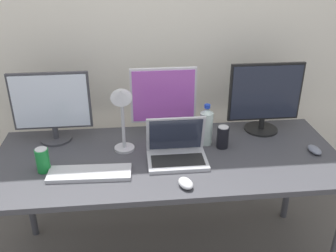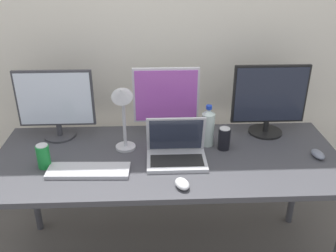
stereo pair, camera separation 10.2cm
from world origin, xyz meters
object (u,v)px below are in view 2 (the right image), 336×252
mouse_by_keyboard (182,184)px  mouse_by_laptop (318,154)px  monitor_center (166,101)px  monitor_right (269,99)px  work_desk (168,165)px  soda_can_near_keyboard (43,156)px  desk_lamp (123,106)px  water_bottle (208,127)px  soda_can_by_laptop (224,139)px  laptop_silver (176,151)px  keyboard_main (89,171)px  monitor_left (55,103)px

mouse_by_keyboard → mouse_by_laptop: size_ratio=0.93×
monitor_center → monitor_right: (0.59, -0.00, 0.00)m
work_desk → monitor_right: 0.70m
work_desk → monitor_right: size_ratio=4.32×
mouse_by_keyboard → mouse_by_laptop: 0.78m
monitor_center → soda_can_near_keyboard: monitor_center is taller
desk_lamp → work_desk: bearing=-13.4°
water_bottle → soda_can_by_laptop: size_ratio=1.89×
laptop_silver → keyboard_main: bearing=-166.8°
work_desk → laptop_silver: 0.12m
monitor_center → keyboard_main: bearing=-135.6°
laptop_silver → desk_lamp: 0.36m
keyboard_main → mouse_by_laptop: mouse_by_laptop is taller
monitor_right → soda_can_near_keyboard: monitor_right is taller
soda_can_by_laptop → water_bottle: bearing=148.3°
monitor_left → water_bottle: 0.86m
monitor_left → monitor_right: bearing=0.0°
soda_can_near_keyboard → soda_can_by_laptop: size_ratio=1.00×
work_desk → soda_can_by_laptop: (0.31, 0.07, 0.12)m
soda_can_by_laptop → desk_lamp: (-0.54, -0.01, 0.21)m
work_desk → monitor_right: monitor_right is taller
keyboard_main → water_bottle: bearing=24.7°
mouse_by_keyboard → desk_lamp: bearing=110.5°
soda_can_near_keyboard → soda_can_by_laptop: same height
mouse_by_keyboard → keyboard_main: bearing=142.8°
keyboard_main → desk_lamp: desk_lamp is taller
water_bottle → laptop_silver: bearing=-140.1°
monitor_center → laptop_silver: bearing=-81.4°
water_bottle → desk_lamp: bearing=-171.9°
laptop_silver → soda_can_by_laptop: 0.29m
water_bottle → soda_can_by_laptop: (0.08, -0.05, -0.05)m
monitor_right → laptop_silver: 0.64m
laptop_silver → soda_can_near_keyboard: 0.67m
monitor_left → monitor_right: (1.22, 0.00, -0.00)m
mouse_by_laptop → soda_can_near_keyboard: soda_can_near_keyboard is taller
monitor_left → monitor_right: monitor_right is taller
monitor_left → mouse_by_laptop: 1.46m
soda_can_near_keyboard → soda_can_by_laptop: (0.94, 0.15, 0.00)m
monitor_left → soda_can_near_keyboard: size_ratio=3.42×
monitor_center → water_bottle: bearing=-29.9°
mouse_by_laptop → soda_can_near_keyboard: 1.42m
monitor_left → mouse_by_keyboard: 0.88m
laptop_silver → mouse_by_laptop: size_ratio=3.04×
monitor_right → desk_lamp: bearing=-166.8°
monitor_center → laptop_silver: (0.04, -0.29, -0.16)m
laptop_silver → mouse_by_keyboard: 0.25m
monitor_center → desk_lamp: 0.31m
monitor_left → mouse_by_laptop: size_ratio=4.27×
keyboard_main → soda_can_by_laptop: bearing=18.5°
keyboard_main → soda_can_near_keyboard: (-0.23, 0.06, 0.05)m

